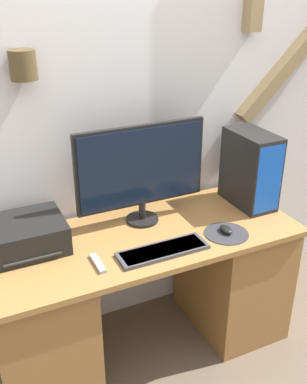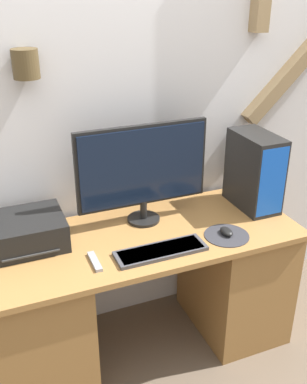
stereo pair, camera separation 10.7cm
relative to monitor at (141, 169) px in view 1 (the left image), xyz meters
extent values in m
cube|color=silver|center=(-0.05, 0.24, 0.30)|extent=(6.40, 0.05, 2.70)
cube|color=olive|center=(1.14, 0.17, 0.53)|extent=(0.87, 0.08, 0.87)
cylinder|color=#4C3D23|center=(-0.50, 0.15, 0.53)|extent=(0.12, 0.12, 0.13)
cube|color=olive|center=(-0.05, -0.14, -0.32)|extent=(1.61, 0.66, 0.03)
cube|color=olive|center=(-0.62, -0.14, -0.69)|extent=(0.45, 0.61, 0.72)
cube|color=olive|center=(0.52, -0.14, -0.69)|extent=(0.45, 0.61, 0.72)
cylinder|color=black|center=(0.00, 0.00, -0.29)|extent=(0.17, 0.17, 0.02)
cylinder|color=black|center=(0.00, 0.00, -0.24)|extent=(0.04, 0.04, 0.10)
cube|color=black|center=(0.00, 0.01, 0.01)|extent=(0.70, 0.03, 0.43)
cube|color=black|center=(0.00, -0.01, 0.01)|extent=(0.67, 0.01, 0.40)
cube|color=#3D3D42|center=(-0.04, -0.33, -0.29)|extent=(0.45, 0.14, 0.02)
cube|color=#5B5B60|center=(-0.04, -0.33, -0.29)|extent=(0.41, 0.12, 0.01)
cylinder|color=#2D2D33|center=(0.33, -0.31, -0.30)|extent=(0.23, 0.23, 0.00)
ellipsoid|color=black|center=(0.34, -0.31, -0.28)|extent=(0.05, 0.09, 0.03)
cube|color=black|center=(0.64, -0.07, -0.09)|extent=(0.18, 0.34, 0.43)
cube|color=blue|center=(0.64, -0.24, -0.09)|extent=(0.16, 0.01, 0.38)
cube|color=black|center=(-0.62, -0.01, -0.23)|extent=(0.37, 0.32, 0.14)
cube|color=#333333|center=(-0.62, -0.11, -0.27)|extent=(0.26, 0.14, 0.01)
cube|color=gray|center=(-0.35, -0.29, -0.29)|extent=(0.03, 0.16, 0.02)
camera|label=1|loc=(-0.85, -1.94, 0.89)|focal=42.00mm
camera|label=2|loc=(-0.75, -1.99, 0.89)|focal=42.00mm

